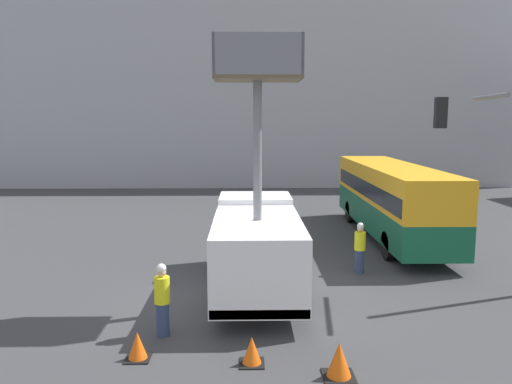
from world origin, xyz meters
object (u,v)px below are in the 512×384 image
Objects in this scene: city_bus at (391,196)px; traffic_cone_near_truck at (252,351)px; traffic_cone_mid_road at (339,361)px; traffic_light_pole at (500,158)px; road_worker_directing at (360,248)px; road_worker_near_truck at (162,300)px; traffic_cone_far_side at (138,346)px; utility_truck at (257,240)px.

traffic_cone_near_truck is at bearing 133.36° from city_bus.
traffic_cone_mid_road is at bearing -18.31° from traffic_cone_near_truck.
traffic_light_pole is 9.28m from traffic_cone_near_truck.
road_worker_directing is at bearing 135.69° from city_bus.
city_bus reaches higher than traffic_cone_near_truck.
traffic_light_pole is 3.42× the size of road_worker_near_truck.
traffic_cone_mid_road is at bearing 150.66° from road_worker_directing.
traffic_cone_mid_road is 1.21× the size of traffic_cone_far_side.
road_worker_directing is at bearing 147.16° from traffic_light_pole.
traffic_cone_far_side is at bearing 168.55° from traffic_cone_mid_road.
traffic_light_pole is (0.96, -7.37, 2.22)m from city_bus.
utility_truck is 11.92× the size of traffic_cone_far_side.
traffic_light_pole is at bearing -93.06° from road_worker_near_truck.
road_worker_directing is (-3.50, 2.26, -3.27)m from traffic_light_pole.
road_worker_near_truck is at bearing 152.00° from traffic_cone_mid_road.
road_worker_directing is at bearing 59.53° from traffic_cone_near_truck.
traffic_cone_mid_road reaches higher than traffic_cone_near_truck.
road_worker_directing is 2.35× the size of traffic_cone_mid_road.
traffic_cone_mid_road is at bearing 141.56° from city_bus.
road_worker_near_truck is 2.90× the size of traffic_cone_far_side.
traffic_cone_far_side is (-2.73, -4.42, -1.33)m from utility_truck.
city_bus is at bearing 51.87° from traffic_cone_far_side.
city_bus is at bearing -59.21° from road_worker_near_truck.
traffic_light_pole is at bearing 30.02° from traffic_cone_near_truck.
road_worker_directing is at bearing 26.21° from utility_truck.
utility_truck is 12.06× the size of traffic_cone_near_truck.
traffic_cone_far_side reaches higher than traffic_cone_near_truck.
city_bus is at bearing 97.43° from traffic_light_pole.
city_bus reaches higher than traffic_cone_far_side.
road_worker_near_truck is at bearing 145.12° from traffic_cone_near_truck.
road_worker_near_truck is 2.41× the size of traffic_cone_mid_road.
road_worker_directing is (3.61, 1.78, -0.74)m from utility_truck.
utility_truck reaches higher than traffic_cone_far_side.
traffic_cone_far_side is (-2.53, 0.28, 0.00)m from traffic_cone_near_truck.
city_bus is 7.76m from traffic_light_pole.
traffic_cone_far_side is at bearing 173.62° from traffic_cone_near_truck.
road_worker_near_truck is at bearing 116.30° from road_worker_directing.
road_worker_directing is 7.37m from traffic_cone_mid_road.
traffic_cone_near_truck is (-0.20, -4.70, -1.33)m from utility_truck.
city_bus is 15.01× the size of traffic_cone_mid_road.
utility_truck reaches higher than road_worker_near_truck.
road_worker_near_truck is (-2.38, -3.19, -0.71)m from utility_truck.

